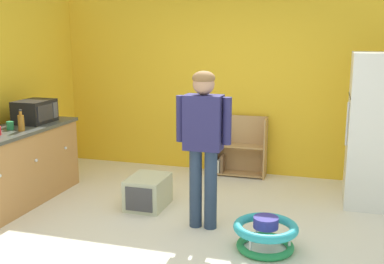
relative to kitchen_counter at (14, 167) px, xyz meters
The scene contains 13 objects.
ground_plane 2.26m from the kitchen_counter, ahead, with size 12.00×12.00×0.00m, color silver.
back_wall 3.17m from the kitchen_counter, 43.61° to the left, with size 5.20×0.06×2.70m, color yellow.
left_side_wall 1.15m from the kitchen_counter, 127.01° to the left, with size 0.06×2.99×2.70m, color yellow.
kitchen_counter is the anchor object (origin of this frame).
refrigerator 4.27m from the kitchen_counter, 16.65° to the left, with size 0.73×0.68×1.78m.
bookshelf 2.94m from the kitchen_counter, 40.62° to the left, with size 0.80×0.28×0.85m.
standing_person 2.37m from the kitchen_counter, ahead, with size 0.57×0.23×1.63m.
baby_walker 3.04m from the kitchen_counter, ahead, with size 0.60×0.60×0.32m.
pet_carrier 1.60m from the kitchen_counter, 13.33° to the left, with size 0.42×0.55×0.36m.
microwave 0.75m from the kitchen_counter, 89.12° to the left, with size 0.37×0.48×0.28m.
amber_bottle 0.57m from the kitchen_counter, ahead, with size 0.07×0.07×0.25m.
clear_bottle 1.00m from the kitchen_counter, 86.85° to the left, with size 0.07×0.07×0.25m.
green_cup 0.50m from the kitchen_counter, 158.73° to the left, with size 0.08×0.08×0.10m, color #2B9453.
Camera 1 is at (1.30, -4.17, 1.97)m, focal length 43.35 mm.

